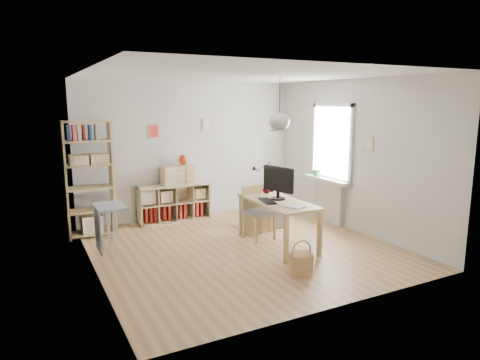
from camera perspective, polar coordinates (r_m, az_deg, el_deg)
name	(u,v)px	position (r m, az deg, el deg)	size (l,w,h in m)	color
ground	(243,248)	(6.92, 0.41, -9.06)	(4.50, 4.50, 0.00)	tan
room_shell	(279,122)	(6.67, 5.26, 7.75)	(4.50, 4.50, 4.50)	white
window_unit	(332,142)	(8.30, 12.22, 4.96)	(0.07, 1.16, 1.46)	white
radiator	(329,201)	(8.46, 11.74, -2.82)	(0.10, 0.80, 0.80)	beige
windowsill	(327,180)	(8.34, 11.58, 0.02)	(0.22, 1.20, 0.06)	white
desk	(278,206)	(6.87, 5.08, -3.52)	(0.70, 1.50, 0.75)	tan
cube_shelf	(172,205)	(8.50, -9.00, -3.37)	(1.40, 0.38, 0.72)	#CDB487
tall_bookshelf	(88,174)	(7.73, -19.55, 0.75)	(0.80, 0.38, 2.00)	tan
side_table	(105,218)	(6.41, -17.50, -4.88)	(0.40, 0.55, 0.85)	#9B9B9E
chair	(257,209)	(7.28, 2.29, -3.88)	(0.47, 0.47, 0.89)	#9B9B9E
wicker_basket	(301,263)	(5.96, 8.12, -10.86)	(0.35, 0.34, 0.48)	#AA7E4C
storage_chest	(264,215)	(8.08, 3.26, -4.63)	(0.76, 0.82, 0.64)	#B4B5B0
monitor	(278,181)	(6.89, 5.12, -0.14)	(0.24, 0.60, 0.53)	black
keyboard	(267,201)	(6.77, 3.66, -2.80)	(0.17, 0.44, 0.02)	black
task_lamp	(262,174)	(7.28, 3.01, 0.76)	(0.47, 0.17, 0.50)	black
yarn_ball	(267,190)	(7.33, 3.57, -1.33)	(0.13, 0.13, 0.13)	#520A16
paper_tray	(295,206)	(6.44, 7.29, -3.52)	(0.22, 0.27, 0.03)	white
drawer_chest	(178,175)	(8.37, -8.31, 0.68)	(0.65, 0.29, 0.37)	#CDB487
red_vase	(183,160)	(8.37, -7.60, 2.66)	(0.17, 0.17, 0.20)	maroon
potted_plant	(318,169)	(8.52, 10.31, 1.49)	(0.27, 0.23, 0.30)	#2A6C28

